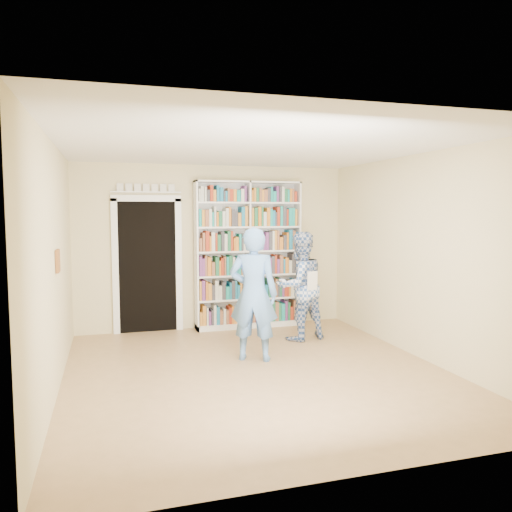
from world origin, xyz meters
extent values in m
plane|color=#9B764B|center=(0.00, 0.00, 0.00)|extent=(5.00, 5.00, 0.00)
plane|color=white|center=(0.00, 0.00, 2.70)|extent=(5.00, 5.00, 0.00)
plane|color=beige|center=(0.00, 2.50, 1.35)|extent=(4.50, 0.00, 4.50)
plane|color=beige|center=(-2.25, 0.00, 1.35)|extent=(0.00, 5.00, 5.00)
plane|color=beige|center=(2.25, 0.00, 1.35)|extent=(0.00, 5.00, 5.00)
cube|color=white|center=(0.54, 2.34, 1.22)|extent=(1.77, 0.33, 2.44)
cube|color=white|center=(0.54, 2.34, 1.22)|extent=(0.03, 0.33, 2.44)
cube|color=black|center=(-1.10, 2.48, 1.05)|extent=(0.90, 0.03, 2.10)
cube|color=white|center=(-1.60, 2.47, 1.05)|extent=(0.10, 0.06, 2.20)
cube|color=white|center=(-0.60, 2.47, 1.05)|extent=(0.10, 0.06, 2.20)
cube|color=white|center=(-1.10, 2.47, 2.15)|extent=(1.10, 0.06, 0.10)
cube|color=white|center=(-1.10, 2.46, 2.25)|extent=(1.10, 0.08, 0.02)
cube|color=brown|center=(-2.23, 0.20, 1.40)|extent=(0.03, 0.25, 0.25)
imported|color=#5C8DCD|center=(0.10, 0.51, 0.87)|extent=(0.75, 0.65, 1.74)
imported|color=#32579A|center=(1.07, 1.32, 0.82)|extent=(0.91, 0.78, 1.64)
cube|color=white|center=(1.15, 1.04, 0.93)|extent=(0.19, 0.08, 0.28)
camera|label=1|loc=(-1.68, -5.65, 1.94)|focal=35.00mm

